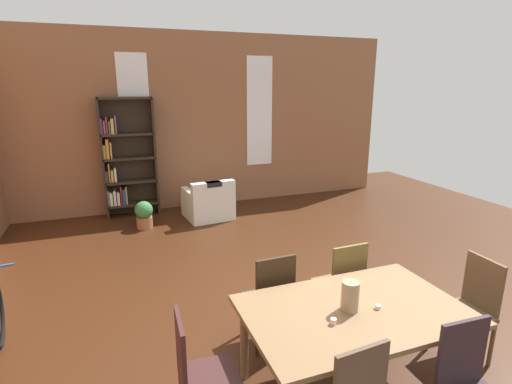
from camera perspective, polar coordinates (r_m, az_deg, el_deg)
ground_plane at (r=4.51m, az=6.12°, el=-17.15°), size 11.49×11.49×0.00m
back_wall_brick at (r=8.09m, az=-8.02°, el=9.97°), size 8.08×0.12×3.39m
window_pane_0 at (r=7.83m, az=-16.97°, el=10.55°), size 0.55×0.02×2.21m
window_pane_1 at (r=8.37m, az=0.50°, el=11.44°), size 0.55×0.02×2.21m
dining_table at (r=3.30m, az=13.87°, el=-17.15°), size 1.70×1.07×0.74m
vase_on_table at (r=3.18m, az=13.37°, el=-14.34°), size 0.14×0.14×0.24m
tealight_candle_0 at (r=3.04m, az=11.07°, el=-17.78°), size 0.04×0.04×0.04m
tealight_candle_1 at (r=3.30m, az=17.11°, el=-15.49°), size 0.04×0.04×0.03m
dining_chair_head_left at (r=2.99m, az=-8.22°, el=-24.34°), size 0.42×0.42×0.95m
dining_chair_far_right at (r=4.11m, az=12.20°, el=-12.62°), size 0.41×0.41×0.95m
dining_chair_far_left at (r=3.79m, az=2.09°, el=-14.79°), size 0.41×0.41×0.95m
dining_chair_head_right at (r=4.12m, az=28.40°, el=-14.16°), size 0.41×0.41×0.95m
bookshelf_tall at (r=7.74m, az=-18.30°, el=4.54°), size 0.96×0.31×2.20m
armchair_white at (r=7.42m, az=-6.84°, el=-1.64°), size 0.88×0.88×0.75m
potted_plant_by_shelf at (r=7.13m, az=-15.79°, el=-3.09°), size 0.31×0.31×0.48m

